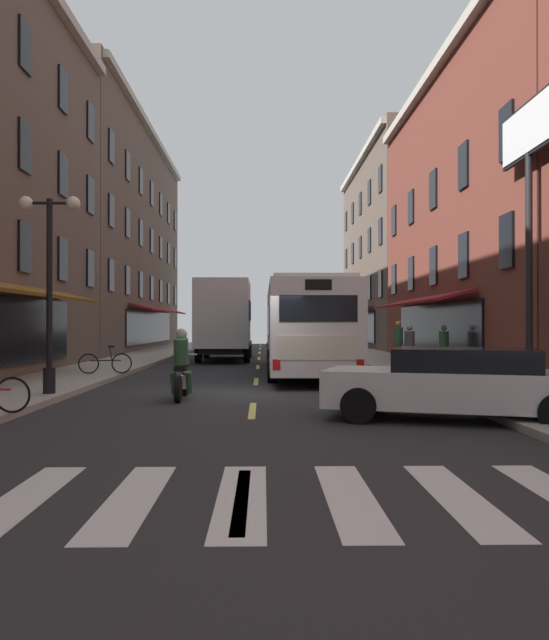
# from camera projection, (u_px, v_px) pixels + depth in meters

# --- Properties ---
(ground_plane) EXTENTS (34.80, 80.00, 0.10)m
(ground_plane) POSITION_uv_depth(u_px,v_px,m) (255.00, 394.00, 16.41)
(ground_plane) COLOR #28282B
(lane_centre_dashes) EXTENTS (0.14, 73.90, 0.01)m
(lane_centre_dashes) POSITION_uv_depth(u_px,v_px,m) (255.00, 393.00, 16.16)
(lane_centre_dashes) COLOR #DBCC4C
(lane_centre_dashes) RESTS_ON ground
(crosswalk_near) EXTENTS (7.10, 2.80, 0.01)m
(crosswalk_near) POSITION_uv_depth(u_px,v_px,m) (242.00, 498.00, 6.41)
(crosswalk_near) COLOR silver
(crosswalk_near) RESTS_ON ground
(sidewalk_left) EXTENTS (3.00, 80.00, 0.14)m
(sidewalk_left) POSITION_uv_depth(u_px,v_px,m) (26.00, 390.00, 16.30)
(sidewalk_left) COLOR #A39E93
(sidewalk_left) RESTS_ON ground
(sidewalk_right) EXTENTS (3.00, 80.00, 0.14)m
(sidewalk_right) POSITION_uv_depth(u_px,v_px,m) (481.00, 389.00, 16.52)
(sidewalk_right) COLOR #A39E93
(sidewalk_right) RESTS_ON ground
(billboard_sign) EXTENTS (0.40, 3.28, 7.34)m
(billboard_sign) POSITION_uv_depth(u_px,v_px,m) (529.00, 166.00, 16.29)
(billboard_sign) COLOR black
(billboard_sign) RESTS_ON sidewalk_right
(transit_bus) EXTENTS (2.68, 12.01, 3.15)m
(transit_bus) POSITION_uv_depth(u_px,v_px,m) (304.00, 327.00, 22.57)
(transit_bus) COLOR white
(transit_bus) RESTS_ON ground
(box_truck) EXTENTS (2.49, 7.35, 3.76)m
(box_truck) POSITION_uv_depth(u_px,v_px,m) (225.00, 321.00, 30.54)
(box_truck) COLOR #B21E19
(box_truck) RESTS_ON ground
(sedan_near) EXTENTS (4.97, 3.09, 1.32)m
(sedan_near) POSITION_uv_depth(u_px,v_px,m) (457.00, 383.00, 11.55)
(sedan_near) COLOR silver
(sedan_near) RESTS_ON ground
(sedan_mid) EXTENTS (1.91, 4.51, 1.33)m
(sedan_mid) POSITION_uv_depth(u_px,v_px,m) (233.00, 340.00, 41.70)
(sedan_mid) COLOR #144723
(sedan_mid) RESTS_ON ground
(motorcycle_rider) EXTENTS (0.62, 2.07, 1.66)m
(motorcycle_rider) POSITION_uv_depth(u_px,v_px,m) (182.00, 369.00, 14.85)
(motorcycle_rider) COLOR black
(motorcycle_rider) RESTS_ON ground
(bicycle_mid) EXTENTS (1.70, 0.48, 0.91)m
(bicycle_mid) POSITION_uv_depth(u_px,v_px,m) (105.00, 362.00, 20.72)
(bicycle_mid) COLOR black
(bicycle_mid) RESTS_ON sidewalk_left
(pedestrian_mid) EXTENTS (0.36, 0.36, 1.59)m
(pedestrian_mid) POSITION_uv_depth(u_px,v_px,m) (410.00, 347.00, 22.66)
(pedestrian_mid) COLOR navy
(pedestrian_mid) RESTS_ON sidewalk_right
(pedestrian_far) EXTENTS (0.36, 0.36, 1.58)m
(pedestrian_far) POSITION_uv_depth(u_px,v_px,m) (444.00, 346.00, 23.02)
(pedestrian_far) COLOR #33663F
(pedestrian_far) RESTS_ON sidewalk_right
(pedestrian_rear) EXTENTS (0.36, 0.36, 1.74)m
(pedestrian_rear) POSITION_uv_depth(u_px,v_px,m) (398.00, 343.00, 24.39)
(pedestrian_rear) COLOR #4C4C51
(pedestrian_rear) RESTS_ON sidewalk_right
(street_lamp_twin) EXTENTS (1.42, 0.32, 4.61)m
(street_lamp_twin) POSITION_uv_depth(u_px,v_px,m) (49.00, 283.00, 14.80)
(street_lamp_twin) COLOR black
(street_lamp_twin) RESTS_ON sidewalk_left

